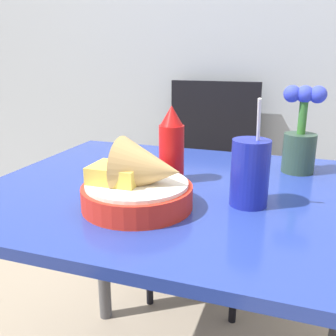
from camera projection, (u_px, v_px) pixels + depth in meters
dining_table at (186, 230)px, 0.95m from camera, size 0.99×0.77×0.73m
chair_far_window at (209, 169)px, 1.68m from camera, size 0.40×0.40×0.93m
food_basket at (141, 184)px, 0.78m from camera, size 0.24×0.24×0.15m
ketchup_bottle at (171, 145)px, 0.94m from camera, size 0.06×0.06×0.19m
drink_cup at (250, 175)px, 0.79m from camera, size 0.08×0.08×0.23m
flower_vase at (300, 138)px, 1.01m from camera, size 0.11×0.09×0.24m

